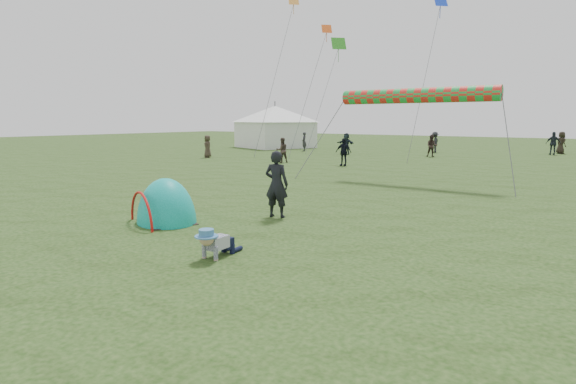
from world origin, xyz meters
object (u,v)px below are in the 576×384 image
Objects in this scene: crawling_toddler at (215,242)px; event_marquee at (275,125)px; popup_tent at (167,222)px; standing_adult at (277,184)px.

event_marquee is at bearing 122.39° from crawling_toddler.
crawling_toddler is 0.13× the size of event_marquee.
event_marquee is at bearing 142.19° from popup_tent.
event_marquee reaches higher than popup_tent.
popup_tent is (-3.29, 1.49, -0.32)m from crawling_toddler.
popup_tent is at bearing -37.69° from event_marquee.
standing_adult is at bearing 67.98° from popup_tent.
standing_adult reaches higher than popup_tent.
crawling_toddler is at bearing -4.29° from popup_tent.
popup_tent reaches higher than crawling_toddler.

